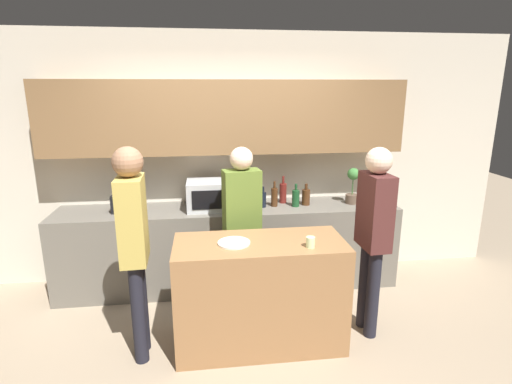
{
  "coord_description": "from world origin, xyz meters",
  "views": [
    {
      "loc": [
        -0.23,
        -2.67,
        2.13
      ],
      "look_at": [
        0.18,
        0.56,
        1.27
      ],
      "focal_mm": 28.0,
      "sensor_mm": 36.0,
      "label": 1
    }
  ],
  "objects_px": {
    "microwave": "(212,195)",
    "bottle_2": "(274,197)",
    "cup_0": "(310,242)",
    "person_left": "(134,237)",
    "bottle_5": "(306,197)",
    "bottle_4": "(296,198)",
    "bottle_3": "(283,193)",
    "person_right": "(374,227)",
    "bottle_0": "(253,196)",
    "bottle_1": "(263,199)",
    "plate_on_island": "(234,243)",
    "potted_plant": "(353,186)",
    "toaster": "(125,203)",
    "person_center": "(242,217)"
  },
  "relations": [
    {
      "from": "cup_0",
      "to": "person_left",
      "type": "bearing_deg",
      "value": 175.01
    },
    {
      "from": "bottle_4",
      "to": "plate_on_island",
      "type": "relative_size",
      "value": 0.95
    },
    {
      "from": "plate_on_island",
      "to": "person_center",
      "type": "bearing_deg",
      "value": 78.39
    },
    {
      "from": "microwave",
      "to": "bottle_2",
      "type": "relative_size",
      "value": 1.9
    },
    {
      "from": "person_right",
      "to": "potted_plant",
      "type": "bearing_deg",
      "value": -13.17
    },
    {
      "from": "microwave",
      "to": "person_right",
      "type": "xyz_separation_m",
      "value": [
        1.33,
        -1.02,
        -0.05
      ]
    },
    {
      "from": "cup_0",
      "to": "person_left",
      "type": "xyz_separation_m",
      "value": [
        -1.35,
        0.12,
        0.07
      ]
    },
    {
      "from": "microwave",
      "to": "potted_plant",
      "type": "distance_m",
      "value": 1.52
    },
    {
      "from": "bottle_1",
      "to": "bottle_4",
      "type": "distance_m",
      "value": 0.35
    },
    {
      "from": "toaster",
      "to": "cup_0",
      "type": "xyz_separation_m",
      "value": [
        1.62,
        -1.23,
        -0.02
      ]
    },
    {
      "from": "toaster",
      "to": "potted_plant",
      "type": "xyz_separation_m",
      "value": [
        2.41,
        -0.0,
        0.11
      ]
    },
    {
      "from": "bottle_3",
      "to": "plate_on_island",
      "type": "height_order",
      "value": "bottle_3"
    },
    {
      "from": "plate_on_island",
      "to": "bottle_0",
      "type": "bearing_deg",
      "value": 75.53
    },
    {
      "from": "bottle_3",
      "to": "cup_0",
      "type": "bearing_deg",
      "value": -91.98
    },
    {
      "from": "potted_plant",
      "to": "bottle_0",
      "type": "xyz_separation_m",
      "value": [
        -1.1,
        0.01,
        -0.08
      ]
    },
    {
      "from": "bottle_1",
      "to": "potted_plant",
      "type": "bearing_deg",
      "value": 0.92
    },
    {
      "from": "person_left",
      "to": "microwave",
      "type": "bearing_deg",
      "value": 148.33
    },
    {
      "from": "toaster",
      "to": "bottle_2",
      "type": "height_order",
      "value": "bottle_2"
    },
    {
      "from": "bottle_3",
      "to": "microwave",
      "type": "bearing_deg",
      "value": -171.02
    },
    {
      "from": "bottle_5",
      "to": "bottle_4",
      "type": "bearing_deg",
      "value": -160.85
    },
    {
      "from": "bottle_3",
      "to": "cup_0",
      "type": "xyz_separation_m",
      "value": [
        -0.05,
        -1.35,
        -0.04
      ]
    },
    {
      "from": "bottle_1",
      "to": "bottle_4",
      "type": "height_order",
      "value": "bottle_4"
    },
    {
      "from": "plate_on_island",
      "to": "person_left",
      "type": "bearing_deg",
      "value": -177.71
    },
    {
      "from": "person_right",
      "to": "bottle_4",
      "type": "bearing_deg",
      "value": 21.71
    },
    {
      "from": "bottle_2",
      "to": "microwave",
      "type": "bearing_deg",
      "value": -179.87
    },
    {
      "from": "bottle_3",
      "to": "plate_on_island",
      "type": "distance_m",
      "value": 1.36
    },
    {
      "from": "plate_on_island",
      "to": "person_center",
      "type": "height_order",
      "value": "person_center"
    },
    {
      "from": "bottle_0",
      "to": "bottle_4",
      "type": "xyz_separation_m",
      "value": [
        0.46,
        -0.04,
        -0.03
      ]
    },
    {
      "from": "plate_on_island",
      "to": "person_left",
      "type": "distance_m",
      "value": 0.77
    },
    {
      "from": "bottle_3",
      "to": "person_center",
      "type": "height_order",
      "value": "person_center"
    },
    {
      "from": "toaster",
      "to": "person_center",
      "type": "bearing_deg",
      "value": -23.68
    },
    {
      "from": "bottle_5",
      "to": "bottle_1",
      "type": "bearing_deg",
      "value": -177.07
    },
    {
      "from": "potted_plant",
      "to": "person_right",
      "type": "relative_size",
      "value": 0.24
    },
    {
      "from": "potted_plant",
      "to": "bottle_2",
      "type": "relative_size",
      "value": 1.44
    },
    {
      "from": "person_center",
      "to": "bottle_5",
      "type": "bearing_deg",
      "value": -154.73
    },
    {
      "from": "microwave",
      "to": "plate_on_island",
      "type": "xyz_separation_m",
      "value": [
        0.15,
        -1.08,
        -0.11
      ]
    },
    {
      "from": "bottle_4",
      "to": "cup_0",
      "type": "relative_size",
      "value": 2.9
    },
    {
      "from": "toaster",
      "to": "bottle_5",
      "type": "xyz_separation_m",
      "value": [
        1.89,
        0.01,
        -0.0
      ]
    },
    {
      "from": "microwave",
      "to": "bottle_4",
      "type": "height_order",
      "value": "microwave"
    },
    {
      "from": "bottle_0",
      "to": "bottle_1",
      "type": "relative_size",
      "value": 1.4
    },
    {
      "from": "microwave",
      "to": "bottle_1",
      "type": "height_order",
      "value": "microwave"
    },
    {
      "from": "toaster",
      "to": "person_left",
      "type": "xyz_separation_m",
      "value": [
        0.27,
        -1.11,
        0.05
      ]
    },
    {
      "from": "person_center",
      "to": "microwave",
      "type": "bearing_deg",
      "value": -71.65
    },
    {
      "from": "toaster",
      "to": "cup_0",
      "type": "distance_m",
      "value": 2.03
    },
    {
      "from": "potted_plant",
      "to": "cup_0",
      "type": "relative_size",
      "value": 4.66
    },
    {
      "from": "bottle_2",
      "to": "bottle_5",
      "type": "distance_m",
      "value": 0.35
    },
    {
      "from": "bottle_2",
      "to": "person_left",
      "type": "bearing_deg",
      "value": -138.97
    },
    {
      "from": "microwave",
      "to": "bottle_2",
      "type": "bearing_deg",
      "value": 0.13
    },
    {
      "from": "bottle_0",
      "to": "plate_on_island",
      "type": "height_order",
      "value": "bottle_0"
    },
    {
      "from": "bottle_1",
      "to": "cup_0",
      "type": "height_order",
      "value": "bottle_1"
    }
  ]
}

